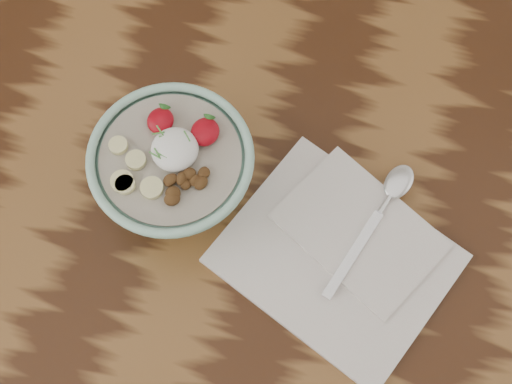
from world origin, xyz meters
TOP-DOWN VIEW (x-y plane):
  - table at (0.00, 0.00)cm, footprint 160.00×90.00cm
  - breakfast_bowl at (-13.80, 1.01)cm, footprint 18.33×18.33cm
  - napkin at (6.84, -1.69)cm, footprint 30.54×28.00cm
  - spoon at (10.64, 5.71)cm, footprint 8.03×18.84cm

SIDE VIEW (x-z plane):
  - table at x=0.00cm, z-range 28.20..103.20cm
  - napkin at x=6.84cm, z-range 74.88..76.40cm
  - spoon at x=10.64cm, z-range 76.44..77.44cm
  - breakfast_bowl at x=-13.80cm, z-range 75.06..87.36cm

